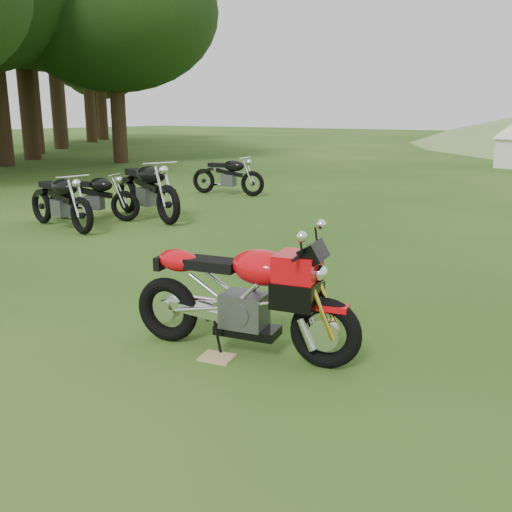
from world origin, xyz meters
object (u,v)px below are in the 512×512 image
Objects in this scene: vintage_moto_c at (93,195)px; vintage_moto_b at (146,188)px; plywood_board at (217,357)px; vintage_moto_d at (228,174)px; vintage_moto_a at (60,199)px; sport_motorcycle at (242,288)px.

vintage_moto_b is at bearing 20.79° from vintage_moto_c.
plywood_board is at bearing -54.00° from vintage_moto_c.
plywood_board is 9.26m from vintage_moto_d.
vintage_moto_c is 3.97m from vintage_moto_d.
vintage_moto_c is at bearing 111.22° from vintage_moto_a.
sport_motorcycle is 0.85× the size of vintage_moto_b.
vintage_moto_b is (-4.92, 3.98, 0.56)m from plywood_board.
vintage_moto_b is at bearing 141.03° from plywood_board.
vintage_moto_b is 1.27× the size of vintage_moto_c.
vintage_moto_c is (-5.59, 3.33, 0.44)m from plywood_board.
plywood_board is at bearing -62.36° from vintage_moto_d.
vintage_moto_c is (-0.20, 0.83, -0.04)m from vintage_moto_a.
vintage_moto_a is 0.86m from vintage_moto_c.
vintage_moto_a is 1.56m from vintage_moto_b.
sport_motorcycle is 6.27m from vintage_moto_b.
vintage_moto_c reaches higher than plywood_board.
vintage_moto_a is at bearing -96.86° from vintage_moto_d.
vintage_moto_b is 0.94m from vintage_moto_c.
sport_motorcycle reaches higher than plywood_board.
vintage_moto_a is 0.87× the size of vintage_moto_b.
vintage_moto_c is (-5.68, 3.12, -0.10)m from sport_motorcycle.
sport_motorcycle is 9.14m from vintage_moto_d.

